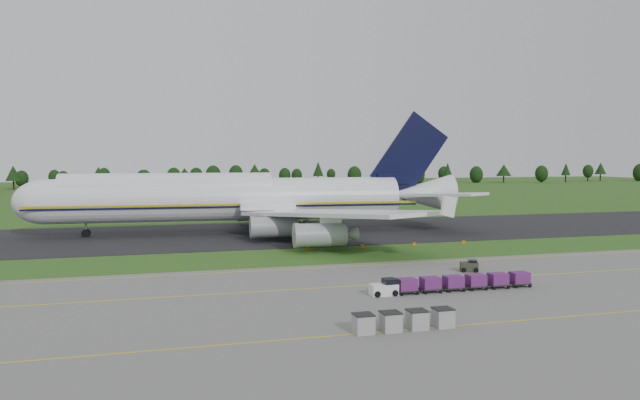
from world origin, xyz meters
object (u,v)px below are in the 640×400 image
object	(u,v)px
utility_cart	(469,267)
edge_markers	(389,246)
aircraft	(237,198)
baggage_train	(450,283)
uld_row	(404,320)

from	to	relation	value
utility_cart	edge_markers	xyz separation A→B (m)	(-1.61, 22.72, -0.36)
aircraft	baggage_train	world-z (taller)	aircraft
aircraft	uld_row	size ratio (longest dim) A/B	9.48
utility_cart	uld_row	world-z (taller)	uld_row
baggage_train	utility_cart	world-z (taller)	baggage_train
aircraft	baggage_train	size ratio (longest dim) A/B	4.48
utility_cart	edge_markers	bearing A→B (deg)	94.06
utility_cart	uld_row	size ratio (longest dim) A/B	0.28
aircraft	edge_markers	world-z (taller)	aircraft
baggage_train	uld_row	size ratio (longest dim) A/B	2.12
aircraft	uld_row	world-z (taller)	aircraft
baggage_train	uld_row	world-z (taller)	baggage_train
aircraft	baggage_train	xyz separation A→B (m)	(14.67, -57.28, -5.77)
baggage_train	edge_markers	world-z (taller)	baggage_train
utility_cart	edge_markers	world-z (taller)	utility_cart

